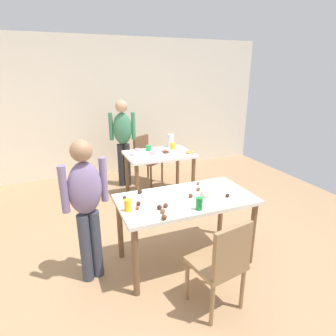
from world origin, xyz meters
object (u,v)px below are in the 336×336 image
object	(u,v)px
dining_table_near	(186,206)
person_adult_far	(123,136)
soda_can	(199,204)
person_girl_near	(86,201)
mixing_bowl	(212,192)
pitcher_far	(171,141)
chair_near_table	(222,261)
chair_far_table	(146,157)
dining_table_far	(159,160)

from	to	relation	value
dining_table_near	person_adult_far	xyz separation A→B (m)	(-0.09, 2.37, 0.26)
dining_table_near	soda_can	size ratio (longest dim) A/B	11.44
person_girl_near	mixing_bowl	distance (m)	1.27
person_girl_near	pitcher_far	size ratio (longest dim) A/B	6.52
person_adult_far	mixing_bowl	distance (m)	2.44
chair_near_table	mixing_bowl	bearing A→B (deg)	66.83
dining_table_near	person_adult_far	size ratio (longest dim) A/B	0.91
dining_table_near	mixing_bowl	distance (m)	0.32
person_girl_near	pitcher_far	distance (m)	2.47
chair_far_table	person_girl_near	bearing A→B (deg)	-119.54
dining_table_far	person_adult_far	size ratio (longest dim) A/B	0.68
dining_table_far	person_girl_near	size ratio (longest dim) A/B	0.73
chair_far_table	pitcher_far	xyz separation A→B (m)	(0.32, -0.43, 0.36)
pitcher_far	person_girl_near	bearing A→B (deg)	-130.93
mixing_bowl	soda_can	bearing A→B (deg)	-139.46
dining_table_near	chair_far_table	bearing A→B (deg)	82.31
person_adult_far	mixing_bowl	bearing A→B (deg)	-81.22
pitcher_far	dining_table_far	bearing A→B (deg)	-138.19
dining_table_near	mixing_bowl	xyz separation A→B (m)	(0.28, -0.04, 0.13)
dining_table_far	chair_near_table	size ratio (longest dim) A/B	1.20
chair_far_table	person_adult_far	xyz separation A→B (m)	(-0.41, -0.02, 0.42)
chair_near_table	person_girl_near	xyz separation A→B (m)	(-0.96, 0.84, 0.35)
person_adult_far	soda_can	bearing A→B (deg)	-88.07
dining_table_far	person_adult_far	world-z (taller)	person_adult_far
mixing_bowl	soda_can	size ratio (longest dim) A/B	1.69
chair_far_table	chair_near_table	bearing A→B (deg)	-96.19
chair_near_table	pitcher_far	bearing A→B (deg)	76.30
chair_far_table	dining_table_near	bearing A→B (deg)	-97.69
dining_table_near	person_girl_near	size ratio (longest dim) A/B	0.98
mixing_bowl	dining_table_near	bearing A→B (deg)	171.19
dining_table_far	soda_can	bearing A→B (deg)	-99.33
chair_near_table	mixing_bowl	size ratio (longest dim) A/B	4.22
chair_far_table	person_girl_near	xyz separation A→B (m)	(-1.30, -2.29, 0.35)
person_adult_far	pitcher_far	bearing A→B (deg)	-29.16
dining_table_near	mixing_bowl	bearing A→B (deg)	-8.81
dining_table_near	person_adult_far	distance (m)	2.38
person_girl_near	soda_can	distance (m)	1.05
person_adult_far	dining_table_near	bearing A→B (deg)	-87.85
person_adult_far	chair_near_table	bearing A→B (deg)	-88.68
mixing_bowl	pitcher_far	xyz separation A→B (m)	(0.36, 2.00, 0.07)
dining_table_far	person_adult_far	bearing A→B (deg)	120.67
dining_table_near	person_girl_near	distance (m)	1.00
dining_table_near	chair_near_table	size ratio (longest dim) A/B	1.60
chair_far_table	person_girl_near	size ratio (longest dim) A/B	0.61
soda_can	chair_near_table	bearing A→B (deg)	-92.21
person_girl_near	mixing_bowl	xyz separation A→B (m)	(1.26, -0.13, -0.06)
chair_far_table	pitcher_far	distance (m)	0.64
person_adult_far	mixing_bowl	xyz separation A→B (m)	(0.37, -2.41, -0.13)
mixing_bowl	soda_can	xyz separation A→B (m)	(-0.28, -0.24, 0.02)
mixing_bowl	soda_can	distance (m)	0.37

